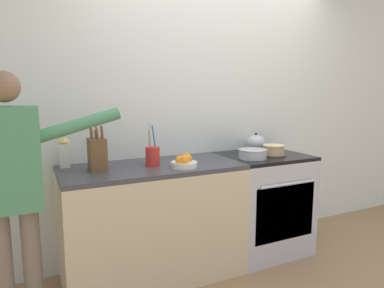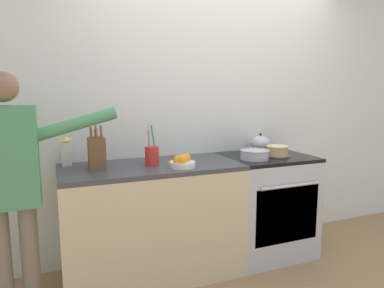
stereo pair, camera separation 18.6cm
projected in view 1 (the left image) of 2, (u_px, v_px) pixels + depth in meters
name	position (u px, v px, depth m)	size (l,w,h in m)	color
ground_plane	(250.00, 273.00, 2.79)	(16.00, 16.00, 0.00)	#93704C
wall_back	(212.00, 109.00, 3.19)	(8.00, 0.04, 2.60)	silver
counter_cabinet	(153.00, 221.00, 2.70)	(1.38, 0.65, 0.90)	beige
stove_range	(262.00, 203.00, 3.15)	(0.74, 0.68, 0.90)	#B7BABF
layer_cake	(273.00, 150.00, 3.05)	(0.23, 0.23, 0.09)	#4C4C51
tea_kettle	(256.00, 143.00, 3.27)	(0.22, 0.18, 0.18)	#B7BABF
mixing_bowl	(253.00, 154.00, 2.91)	(0.25, 0.25, 0.08)	#B7BABF
knife_block	(97.00, 154.00, 2.46)	(0.12, 0.16, 0.32)	brown
utensil_crock	(153.00, 156.00, 2.61)	(0.11, 0.11, 0.33)	red
fruit_bowl	(184.00, 162.00, 2.55)	(0.20, 0.20, 0.10)	silver
milk_carton	(64.00, 153.00, 2.55)	(0.07, 0.07, 0.23)	white
person_baker	(13.00, 181.00, 2.03)	(0.91, 0.20, 1.58)	#7A6B5B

